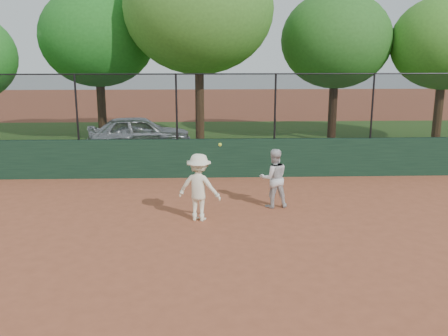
{
  "coord_description": "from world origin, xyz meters",
  "views": [
    {
      "loc": [
        0.39,
        -9.13,
        3.94
      ],
      "look_at": [
        0.8,
        2.2,
        1.2
      ],
      "focal_mm": 40.0,
      "sensor_mm": 36.0,
      "label": 1
    }
  ],
  "objects_px": {
    "tree_3": "(336,40)",
    "tree_4": "(445,43)",
    "parked_car": "(139,133)",
    "player_main": "(199,187)",
    "tree_1": "(98,37)",
    "tree_2": "(199,8)",
    "player_second": "(274,178)"
  },
  "relations": [
    {
      "from": "player_second",
      "to": "tree_1",
      "type": "height_order",
      "value": "tree_1"
    },
    {
      "from": "parked_car",
      "to": "tree_3",
      "type": "xyz_separation_m",
      "value": [
        8.02,
        1.5,
        3.55
      ]
    },
    {
      "from": "tree_3",
      "to": "tree_4",
      "type": "distance_m",
      "value": 4.27
    },
    {
      "from": "parked_car",
      "to": "player_main",
      "type": "height_order",
      "value": "player_main"
    },
    {
      "from": "player_second",
      "to": "player_main",
      "type": "height_order",
      "value": "player_main"
    },
    {
      "from": "player_second",
      "to": "tree_2",
      "type": "bearing_deg",
      "value": -83.83
    },
    {
      "from": "parked_car",
      "to": "tree_3",
      "type": "relative_size",
      "value": 0.64
    },
    {
      "from": "parked_car",
      "to": "tree_1",
      "type": "bearing_deg",
      "value": 35.9
    },
    {
      "from": "parked_car",
      "to": "tree_2",
      "type": "xyz_separation_m",
      "value": [
        2.39,
        0.21,
        4.7
      ]
    },
    {
      "from": "player_second",
      "to": "tree_3",
      "type": "distance_m",
      "value": 10.29
    },
    {
      "from": "player_main",
      "to": "player_second",
      "type": "bearing_deg",
      "value": 26.46
    },
    {
      "from": "tree_1",
      "to": "tree_3",
      "type": "distance_m",
      "value": 9.79
    },
    {
      "from": "tree_2",
      "to": "player_main",
      "type": "bearing_deg",
      "value": -89.55
    },
    {
      "from": "player_second",
      "to": "player_main",
      "type": "relative_size",
      "value": 0.8
    },
    {
      "from": "parked_car",
      "to": "tree_3",
      "type": "distance_m",
      "value": 8.9
    },
    {
      "from": "parked_car",
      "to": "player_second",
      "type": "relative_size",
      "value": 2.68
    },
    {
      "from": "tree_1",
      "to": "tree_2",
      "type": "height_order",
      "value": "tree_2"
    },
    {
      "from": "player_main",
      "to": "tree_3",
      "type": "height_order",
      "value": "tree_3"
    },
    {
      "from": "tree_2",
      "to": "tree_4",
      "type": "relative_size",
      "value": 1.31
    },
    {
      "from": "player_second",
      "to": "player_main",
      "type": "distance_m",
      "value": 2.08
    },
    {
      "from": "player_main",
      "to": "tree_4",
      "type": "relative_size",
      "value": 0.31
    },
    {
      "from": "player_main",
      "to": "tree_4",
      "type": "bearing_deg",
      "value": 42.87
    },
    {
      "from": "tree_1",
      "to": "tree_2",
      "type": "distance_m",
      "value": 4.52
    },
    {
      "from": "parked_car",
      "to": "tree_2",
      "type": "bearing_deg",
      "value": -95.24
    },
    {
      "from": "parked_car",
      "to": "player_second",
      "type": "distance_m",
      "value": 8.61
    },
    {
      "from": "tree_2",
      "to": "tree_4",
      "type": "xyz_separation_m",
      "value": [
        9.83,
        0.48,
        -1.27
      ]
    },
    {
      "from": "tree_1",
      "to": "tree_3",
      "type": "height_order",
      "value": "tree_1"
    },
    {
      "from": "player_second",
      "to": "player_main",
      "type": "xyz_separation_m",
      "value": [
        -1.86,
        -0.93,
        0.04
      ]
    },
    {
      "from": "player_main",
      "to": "tree_1",
      "type": "bearing_deg",
      "value": 112.76
    },
    {
      "from": "tree_4",
      "to": "tree_1",
      "type": "bearing_deg",
      "value": 175.9
    },
    {
      "from": "player_main",
      "to": "tree_1",
      "type": "distance_m",
      "value": 11.49
    },
    {
      "from": "player_second",
      "to": "tree_3",
      "type": "xyz_separation_m",
      "value": [
        3.7,
        8.95,
        3.49
      ]
    }
  ]
}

